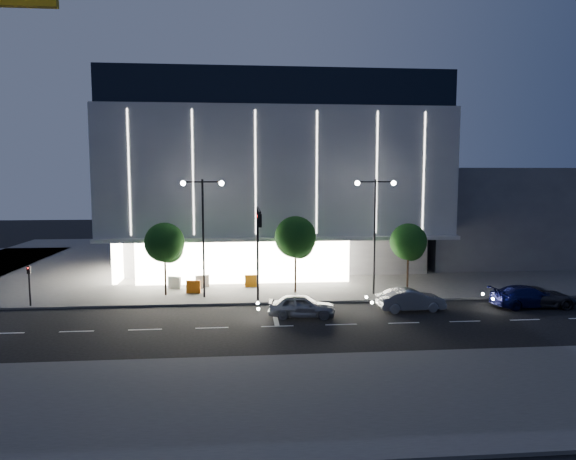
# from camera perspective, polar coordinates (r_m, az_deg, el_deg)

# --- Properties ---
(ground) EXTENTS (160.00, 160.00, 0.00)m
(ground) POSITION_cam_1_polar(r_m,az_deg,el_deg) (33.56, -4.83, -9.96)
(ground) COLOR black
(ground) RESTS_ON ground
(sidewalk_museum) EXTENTS (70.00, 40.00, 0.15)m
(sidewalk_museum) POSITION_cam_1_polar(r_m,az_deg,el_deg) (57.23, 0.07, -3.20)
(sidewalk_museum) COLOR #474747
(sidewalk_museum) RESTS_ON ground
(sidewalk_near) EXTENTS (70.00, 10.00, 0.15)m
(sidewalk_near) POSITION_cam_1_polar(r_m,az_deg,el_deg) (22.80, 8.62, -17.70)
(sidewalk_near) COLOR #474747
(sidewalk_near) RESTS_ON ground
(museum) EXTENTS (30.00, 25.80, 18.00)m
(museum) POSITION_cam_1_polar(r_m,az_deg,el_deg) (54.66, -1.89, 6.05)
(museum) COLOR #4C4C51
(museum) RESTS_ON ground
(annex_building) EXTENTS (16.00, 20.00, 10.00)m
(annex_building) POSITION_cam_1_polar(r_m,az_deg,el_deg) (62.16, 19.75, 1.75)
(annex_building) COLOR #4C4C51
(annex_building) RESTS_ON ground
(traffic_mast) EXTENTS (0.33, 5.89, 7.07)m
(traffic_mast) POSITION_cam_1_polar(r_m,az_deg,el_deg) (35.87, -3.33, -0.72)
(traffic_mast) COLOR black
(traffic_mast) RESTS_ON ground
(street_lamp_west) EXTENTS (3.16, 0.36, 9.00)m
(street_lamp_west) POSITION_cam_1_polar(r_m,az_deg,el_deg) (38.52, -9.42, 1.06)
(street_lamp_west) COLOR black
(street_lamp_west) RESTS_ON ground
(street_lamp_east) EXTENTS (3.16, 0.36, 9.00)m
(street_lamp_east) POSITION_cam_1_polar(r_m,az_deg,el_deg) (39.70, 9.64, 1.20)
(street_lamp_east) COLOR black
(street_lamp_east) RESTS_ON ground
(ped_signal_far) EXTENTS (0.22, 0.24, 3.00)m
(ped_signal_far) POSITION_cam_1_polar(r_m,az_deg,el_deg) (40.35, -26.81, -5.12)
(ped_signal_far) COLOR black
(ped_signal_far) RESTS_ON ground
(tree_left) EXTENTS (3.02, 3.02, 5.72)m
(tree_left) POSITION_cam_1_polar(r_m,az_deg,el_deg) (40.06, -13.51, -1.60)
(tree_left) COLOR black
(tree_left) RESTS_ON ground
(tree_mid) EXTENTS (3.25, 3.25, 6.15)m
(tree_mid) POSITION_cam_1_polar(r_m,az_deg,el_deg) (39.80, 0.87, -1.05)
(tree_mid) COLOR black
(tree_mid) RESTS_ON ground
(tree_right) EXTENTS (2.91, 2.91, 5.51)m
(tree_right) POSITION_cam_1_polar(r_m,az_deg,el_deg) (41.75, 13.25, -1.50)
(tree_right) COLOR black
(tree_right) RESTS_ON ground
(car_lead) EXTENTS (4.60, 2.34, 1.50)m
(car_lead) POSITION_cam_1_polar(r_m,az_deg,el_deg) (33.98, 1.55, -8.43)
(car_lead) COLOR #94969B
(car_lead) RESTS_ON ground
(car_second) EXTENTS (4.69, 1.86, 1.52)m
(car_second) POSITION_cam_1_polar(r_m,az_deg,el_deg) (36.54, 13.46, -7.55)
(car_second) COLOR #A3A6AA
(car_second) RESTS_ON ground
(car_third) EXTENTS (5.36, 2.54, 1.51)m
(car_third) POSITION_cam_1_polar(r_m,az_deg,el_deg) (40.24, 25.03, -6.71)
(car_third) COLOR #14164D
(car_third) RESTS_ON ground
(car_fourth) EXTENTS (5.22, 2.80, 1.39)m
(car_fourth) POSITION_cam_1_polar(r_m,az_deg,el_deg) (40.80, 26.07, -6.67)
(car_fourth) COLOR #2D2D32
(car_fourth) RESTS_ON ground
(barrier_a) EXTENTS (1.12, 0.40, 1.00)m
(barrier_a) POSITION_cam_1_polar(r_m,az_deg,el_deg) (40.78, -10.47, -6.23)
(barrier_a) COLOR #DA5F0C
(barrier_a) RESTS_ON sidewalk_museum
(barrier_b) EXTENTS (1.10, 0.69, 1.00)m
(barrier_b) POSITION_cam_1_polar(r_m,az_deg,el_deg) (42.65, -12.49, -5.73)
(barrier_b) COLOR silver
(barrier_b) RESTS_ON sidewalk_museum
(barrier_c) EXTENTS (1.11, 0.28, 1.00)m
(barrier_c) POSITION_cam_1_polar(r_m,az_deg,el_deg) (42.46, -4.07, -5.66)
(barrier_c) COLOR orange
(barrier_c) RESTS_ON sidewalk_museum
(barrier_d) EXTENTS (1.12, 0.62, 1.00)m
(barrier_d) POSITION_cam_1_polar(r_m,az_deg,el_deg) (42.78, -9.51, -5.64)
(barrier_d) COLOR #B8B8B8
(barrier_d) RESTS_ON sidewalk_museum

